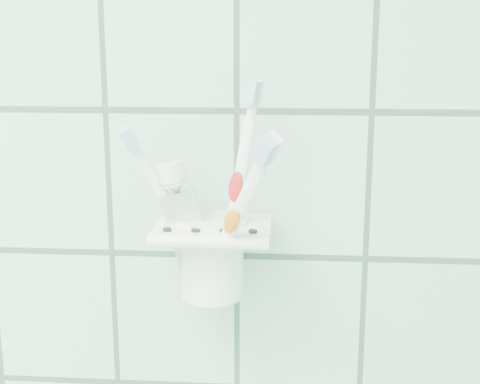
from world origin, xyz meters
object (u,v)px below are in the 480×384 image
object	(u,v)px
toothbrush_orange	(202,180)
toothpaste_tube	(202,215)
toothbrush_blue	(220,188)
holder_bracket	(214,230)
toothbrush_pink	(214,194)
cup	(212,254)

from	to	relation	value
toothbrush_orange	toothpaste_tube	bearing A→B (deg)	-51.52
toothbrush_blue	toothbrush_orange	bearing A→B (deg)	169.20
holder_bracket	toothbrush_pink	bearing A→B (deg)	93.56
cup	toothbrush_orange	distance (m)	0.08
holder_bracket	toothbrush_blue	world-z (taller)	toothbrush_blue
toothbrush_blue	toothpaste_tube	size ratio (longest dim) A/B	1.50
toothbrush_pink	toothbrush_blue	bearing A→B (deg)	-91.84
toothpaste_tube	toothbrush_orange	bearing A→B (deg)	91.40
toothbrush_pink	toothpaste_tube	distance (m)	0.03
cup	toothpaste_tube	distance (m)	0.04
toothbrush_pink	toothbrush_orange	bearing A→B (deg)	-151.54
holder_bracket	toothbrush_orange	world-z (taller)	toothbrush_orange
holder_bracket	toothbrush_blue	bearing A→B (deg)	-52.50
cup	toothbrush_orange	bearing A→B (deg)	162.03
holder_bracket	toothbrush_orange	distance (m)	0.05
holder_bracket	cup	distance (m)	0.03
cup	toothpaste_tube	world-z (taller)	toothpaste_tube
toothbrush_orange	toothpaste_tube	distance (m)	0.03
toothbrush_blue	toothpaste_tube	bearing A→B (deg)	-178.09
toothpaste_tube	toothbrush_blue	bearing A→B (deg)	-32.35
cup	toothbrush_orange	xyz separation A→B (m)	(-0.01, 0.00, 0.07)
holder_bracket	toothbrush_pink	xyz separation A→B (m)	(-0.00, 0.02, 0.03)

